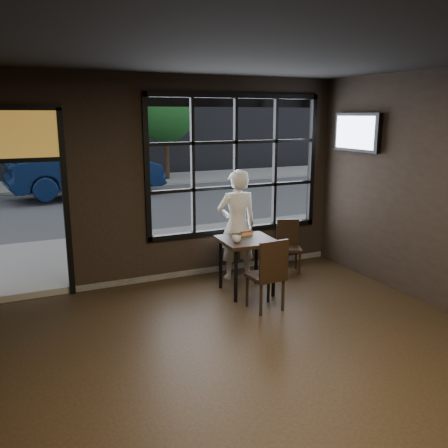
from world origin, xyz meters
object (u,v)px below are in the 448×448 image
man (237,225)px  navy_car (87,169)px  chair_near (265,274)px  cafe_table (247,266)px

man → navy_car: size_ratio=0.37×
chair_near → man: bearing=-102.5°
navy_car → chair_near: bearing=177.3°
chair_near → man: 1.35m
chair_near → navy_car: navy_car is taller
cafe_table → navy_car: (-0.80, 9.63, 0.48)m
chair_near → navy_car: bearing=-89.7°
cafe_table → chair_near: 0.67m
cafe_table → navy_car: size_ratio=0.17×
man → navy_car: bearing=-77.9°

